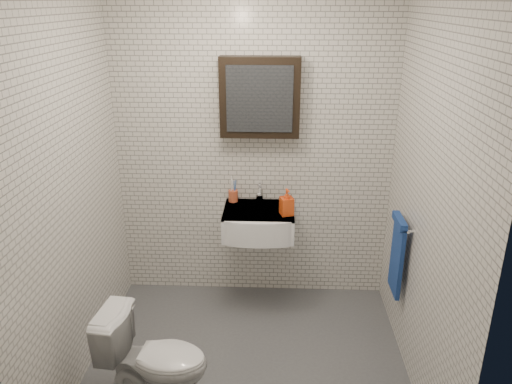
# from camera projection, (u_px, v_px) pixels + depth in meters

# --- Properties ---
(ground) EXTENTS (2.20, 2.00, 0.01)m
(ground) POSITION_uv_depth(u_px,v_px,m) (247.00, 364.00, 3.49)
(ground) COLOR #4D5055
(ground) RESTS_ON ground
(room_shell) EXTENTS (2.22, 2.02, 2.51)m
(room_shell) POSITION_uv_depth(u_px,v_px,m) (246.00, 166.00, 2.96)
(room_shell) COLOR silver
(room_shell) RESTS_ON ground
(washbasin) EXTENTS (0.55, 0.50, 0.20)m
(washbasin) POSITION_uv_depth(u_px,v_px,m) (259.00, 223.00, 3.89)
(washbasin) COLOR white
(washbasin) RESTS_ON room_shell
(faucet) EXTENTS (0.06, 0.20, 0.15)m
(faucet) POSITION_uv_depth(u_px,v_px,m) (260.00, 194.00, 4.02)
(faucet) COLOR silver
(faucet) RESTS_ON washbasin
(mirror_cabinet) EXTENTS (0.60, 0.15, 0.60)m
(mirror_cabinet) POSITION_uv_depth(u_px,v_px,m) (260.00, 97.00, 3.73)
(mirror_cabinet) COLOR black
(mirror_cabinet) RESTS_ON room_shell
(towel_rail) EXTENTS (0.09, 0.30, 0.58)m
(towel_rail) POSITION_uv_depth(u_px,v_px,m) (397.00, 252.00, 3.51)
(towel_rail) COLOR silver
(towel_rail) RESTS_ON room_shell
(toothbrush_cup) EXTENTS (0.09, 0.09, 0.21)m
(toothbrush_cup) POSITION_uv_depth(u_px,v_px,m) (233.00, 195.00, 4.04)
(toothbrush_cup) COLOR #B74D2D
(toothbrush_cup) RESTS_ON washbasin
(soap_bottle) EXTENTS (0.12, 0.12, 0.21)m
(soap_bottle) POSITION_uv_depth(u_px,v_px,m) (287.00, 202.00, 3.77)
(soap_bottle) COLOR orange
(soap_bottle) RESTS_ON washbasin
(toilet) EXTENTS (0.69, 0.44, 0.66)m
(toilet) POSITION_uv_depth(u_px,v_px,m) (155.00, 360.00, 3.05)
(toilet) COLOR white
(toilet) RESTS_ON ground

